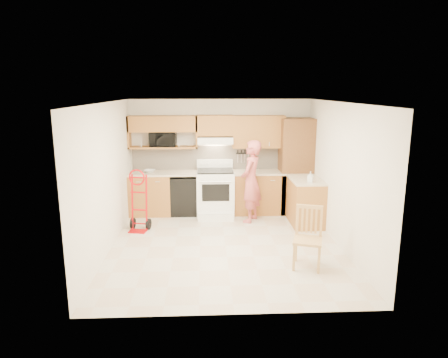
{
  "coord_description": "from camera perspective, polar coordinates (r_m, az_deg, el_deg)",
  "views": [
    {
      "loc": [
        -0.34,
        -6.75,
        2.73
      ],
      "look_at": [
        0.0,
        0.5,
        1.1
      ],
      "focal_mm": 32.52,
      "sensor_mm": 36.0,
      "label": 1
    }
  ],
  "objects": [
    {
      "name": "microwave",
      "position": [
        8.95,
        -8.56,
        5.56
      ],
      "size": [
        0.58,
        0.41,
        0.32
      ],
      "primitive_type": "imported",
      "rotation": [
        0.0,
        0.0,
        -0.04
      ],
      "color": "black",
      "rests_on": "upper_shelf_mw"
    },
    {
      "name": "range_hood",
      "position": [
        8.84,
        -1.25,
        5.5
      ],
      "size": [
        0.76,
        0.46,
        0.14
      ],
      "primitive_type": "cube",
      "color": "white",
      "rests_on": "wall_back"
    },
    {
      "name": "knife_strip",
      "position": [
        9.12,
        2.95,
        3.23
      ],
      "size": [
        0.4,
        0.05,
        0.29
      ],
      "primitive_type": null,
      "color": "black",
      "rests_on": "backsplash"
    },
    {
      "name": "hand_truck",
      "position": [
        8.03,
        -11.99,
        -3.37
      ],
      "size": [
        0.5,
        0.47,
        1.1
      ],
      "primitive_type": null,
      "rotation": [
        0.0,
        0.0,
        -0.2
      ],
      "color": "red",
      "rests_on": "ground"
    },
    {
      "name": "backsplash",
      "position": [
        9.12,
        -0.52,
        2.99
      ],
      "size": [
        3.92,
        0.03,
        0.55
      ],
      "primitive_type": "cube",
      "color": "beige",
      "rests_on": "wall_back"
    },
    {
      "name": "wall_front",
      "position": [
        4.74,
        1.59,
        -5.52
      ],
      "size": [
        4.0,
        0.02,
        2.5
      ],
      "primitive_type": "cube",
      "color": "silver",
      "rests_on": "ground"
    },
    {
      "name": "floor",
      "position": [
        7.29,
        0.19,
        -9.41
      ],
      "size": [
        4.0,
        4.5,
        0.02
      ],
      "primitive_type": "cube",
      "color": "beige",
      "rests_on": "ground"
    },
    {
      "name": "pantry_tall",
      "position": [
        9.08,
        10.02,
        1.8
      ],
      "size": [
        0.7,
        0.6,
        2.1
      ],
      "primitive_type": "cube",
      "color": "brown",
      "rests_on": "ground"
    },
    {
      "name": "countertop_right",
      "position": [
        8.97,
        4.87,
        0.96
      ],
      "size": [
        1.14,
        0.63,
        0.04
      ],
      "primitive_type": "cube",
      "color": "#BBAD90",
      "rests_on": "lower_cab_right"
    },
    {
      "name": "wall_back",
      "position": [
        9.14,
        -0.52,
        3.33
      ],
      "size": [
        4.0,
        0.02,
        2.5
      ],
      "primitive_type": "cube",
      "color": "silver",
      "rests_on": "ground"
    },
    {
      "name": "wall_right",
      "position": [
        7.3,
        16.15,
        0.46
      ],
      "size": [
        0.02,
        4.5,
        2.5
      ],
      "primitive_type": "cube",
      "color": "silver",
      "rests_on": "ground"
    },
    {
      "name": "range",
      "position": [
        8.81,
        -1.23,
        -1.41
      ],
      "size": [
        0.8,
        1.05,
        1.18
      ],
      "primitive_type": null,
      "color": "white",
      "rests_on": "ground"
    },
    {
      "name": "ceiling",
      "position": [
        6.77,
        0.2,
        10.79
      ],
      "size": [
        4.0,
        4.5,
        0.02
      ],
      "primitive_type": "cube",
      "color": "white",
      "rests_on": "ground"
    },
    {
      "name": "lower_cab_left",
      "position": [
        9.08,
        -10.27,
        -2.11
      ],
      "size": [
        0.9,
        0.6,
        0.9
      ],
      "primitive_type": "cube",
      "color": "#A55921",
      "rests_on": "ground"
    },
    {
      "name": "dining_chair",
      "position": [
        6.43,
        11.7,
        -8.15
      ],
      "size": [
        0.55,
        0.57,
        0.95
      ],
      "primitive_type": null,
      "rotation": [
        0.0,
        0.0,
        -0.3
      ],
      "color": "tan",
      "rests_on": "ground"
    },
    {
      "name": "wall_left",
      "position": [
        7.11,
        -16.2,
        0.13
      ],
      "size": [
        0.02,
        4.5,
        2.5
      ],
      "primitive_type": "cube",
      "color": "silver",
      "rests_on": "ground"
    },
    {
      "name": "upper_shelf_mw",
      "position": [
        8.97,
        -8.51,
        4.44
      ],
      "size": [
        1.5,
        0.33,
        0.04
      ],
      "primitive_type": "cube",
      "color": "#A55921",
      "rests_on": "wall_back"
    },
    {
      "name": "countertop_return",
      "position": [
        8.36,
        11.5,
        -0.11
      ],
      "size": [
        0.63,
        1.0,
        0.04
      ],
      "primitive_type": "cube",
      "color": "#BBAD90",
      "rests_on": "cab_return_right"
    },
    {
      "name": "person",
      "position": [
        8.37,
        3.81,
        -0.35
      ],
      "size": [
        0.63,
        0.73,
        1.7
      ],
      "primitive_type": "imported",
      "rotation": [
        0.0,
        0.0,
        -2.0
      ],
      "color": "#B95150",
      "rests_on": "ground"
    },
    {
      "name": "bowl",
      "position": [
        8.96,
        -10.41,
        1.11
      ],
      "size": [
        0.27,
        0.27,
        0.06
      ],
      "primitive_type": "imported",
      "rotation": [
        0.0,
        0.0,
        -0.15
      ],
      "color": "white",
      "rests_on": "countertop_left"
    },
    {
      "name": "upper_cab_right",
      "position": [
        8.96,
        4.86,
        6.65
      ],
      "size": [
        1.14,
        0.33,
        0.7
      ],
      "primitive_type": "cube",
      "color": "#A55921",
      "rests_on": "wall_back"
    },
    {
      "name": "soap_bottle",
      "position": [
        8.06,
        12.05,
        0.31
      ],
      "size": [
        0.13,
        0.13,
        0.21
      ],
      "primitive_type": "imported",
      "rotation": [
        0.0,
        0.0,
        -0.43
      ],
      "color": "white",
      "rests_on": "countertop_return"
    },
    {
      "name": "cab_return_right",
      "position": [
        8.47,
        11.36,
        -3.21
      ],
      "size": [
        0.6,
        1.0,
        0.9
      ],
      "primitive_type": "cube",
      "color": "#A55921",
      "rests_on": "ground"
    },
    {
      "name": "upper_cab_center",
      "position": [
        8.88,
        -1.27,
        7.54
      ],
      "size": [
        0.76,
        0.33,
        0.44
      ],
      "primitive_type": "cube",
      "color": "#A55921",
      "rests_on": "wall_back"
    },
    {
      "name": "upper_cab_left",
      "position": [
        8.92,
        -8.62,
        7.68
      ],
      "size": [
        1.5,
        0.33,
        0.34
      ],
      "primitive_type": "cube",
      "color": "#A55921",
      "rests_on": "wall_back"
    },
    {
      "name": "dishwasher",
      "position": [
        9.01,
        -5.53,
        -2.23
      ],
      "size": [
        0.6,
        0.6,
        0.85
      ],
      "primitive_type": "cube",
      "color": "black",
      "rests_on": "ground"
    },
    {
      "name": "lower_cab_right",
      "position": [
        9.07,
        4.81,
        -1.95
      ],
      "size": [
        1.14,
        0.6,
        0.9
      ],
      "primitive_type": "cube",
      "color": "#A55921",
      "rests_on": "ground"
    },
    {
      "name": "countertop_left",
      "position": [
        8.93,
        -8.48,
        0.82
      ],
      "size": [
        1.5,
        0.63,
        0.04
      ],
      "primitive_type": "cube",
      "color": "#BBAD90",
      "rests_on": "lower_cab_left"
    }
  ]
}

